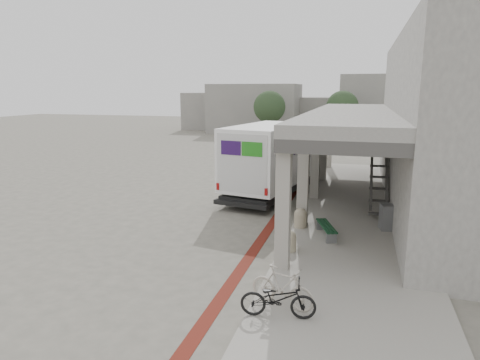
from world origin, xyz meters
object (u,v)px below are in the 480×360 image
(utility_cabinet, at_px, (386,217))
(bicycle_cream, at_px, (282,287))
(fedex_truck, at_px, (275,157))
(bench, at_px, (326,228))
(bicycle_black, at_px, (278,299))

(utility_cabinet, height_order, bicycle_cream, bicycle_cream)
(fedex_truck, distance_m, bicycle_cream, 11.23)
(fedex_truck, relative_size, bench, 4.99)
(bicycle_black, bearing_deg, utility_cabinet, -27.80)
(bench, bearing_deg, utility_cabinet, 14.93)
(bench, bearing_deg, bicycle_cream, -114.99)
(fedex_truck, height_order, bicycle_black, fedex_truck)
(utility_cabinet, xyz_separation_m, bicycle_black, (-2.50, -6.81, -0.02))
(bench, distance_m, bicycle_black, 5.56)
(bench, bearing_deg, bicycle_black, -114.43)
(fedex_truck, relative_size, bicycle_black, 5.03)
(utility_cabinet, xyz_separation_m, bicycle_cream, (-2.50, -6.32, 0.02))
(bench, height_order, bicycle_cream, bicycle_cream)
(bench, bearing_deg, fedex_truck, 97.73)
(fedex_truck, bearing_deg, bicycle_cream, -67.42)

